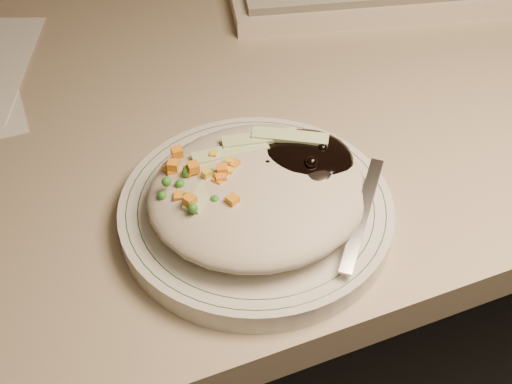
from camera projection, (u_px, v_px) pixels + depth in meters
name	position (u px, v px, depth m)	size (l,w,h in m)	color
desk	(238.00, 199.00, 0.94)	(1.40, 0.70, 0.74)	tan
plate	(256.00, 213.00, 0.64)	(0.24, 0.24, 0.02)	silver
plate_rim	(256.00, 205.00, 0.63)	(0.23, 0.23, 0.00)	#144723
meal	(261.00, 187.00, 0.61)	(0.21, 0.19, 0.05)	#BFB39B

